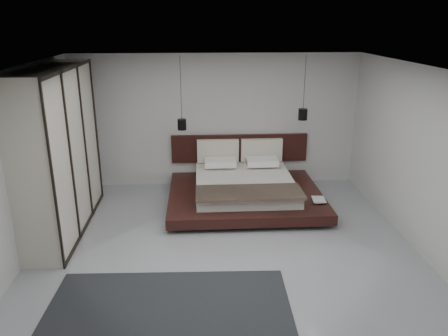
{
  "coord_description": "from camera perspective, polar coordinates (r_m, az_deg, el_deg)",
  "views": [
    {
      "loc": [
        -0.4,
        -6.07,
        3.44
      ],
      "look_at": [
        0.05,
        1.2,
        0.95
      ],
      "focal_mm": 35.0,
      "sensor_mm": 36.0,
      "label": 1
    }
  ],
  "objects": [
    {
      "name": "floor",
      "position": [
        6.98,
        0.17,
        -10.66
      ],
      "size": [
        6.0,
        6.0,
        0.0
      ],
      "primitive_type": "plane",
      "color": "gray",
      "rests_on": "ground"
    },
    {
      "name": "ceiling",
      "position": [
        6.11,
        0.19,
        12.84
      ],
      "size": [
        6.0,
        6.0,
        0.0
      ],
      "primitive_type": "plane",
      "rotation": [
        3.14,
        0.0,
        0.0
      ],
      "color": "white",
      "rests_on": "wall_back"
    },
    {
      "name": "wall_back",
      "position": [
        9.3,
        -1.02,
        6.18
      ],
      "size": [
        6.0,
        0.0,
        6.0
      ],
      "primitive_type": "plane",
      "rotation": [
        1.57,
        0.0,
        0.0
      ],
      "color": "#B9B9B7",
      "rests_on": "floor"
    },
    {
      "name": "wall_front",
      "position": [
        3.7,
        3.29,
        -14.61
      ],
      "size": [
        6.0,
        0.0,
        6.0
      ],
      "primitive_type": "plane",
      "rotation": [
        -1.57,
        0.0,
        0.0
      ],
      "color": "#B9B9B7",
      "rests_on": "floor"
    },
    {
      "name": "wall_left",
      "position": [
        6.91,
        -25.5,
        -0.22
      ],
      "size": [
        0.0,
        6.0,
        6.0
      ],
      "primitive_type": "plane",
      "rotation": [
        1.57,
        0.0,
        1.57
      ],
      "color": "#B9B9B7",
      "rests_on": "floor"
    },
    {
      "name": "wall_right",
      "position": [
        7.25,
        24.59,
        0.74
      ],
      "size": [
        0.0,
        6.0,
        6.0
      ],
      "primitive_type": "plane",
      "rotation": [
        1.57,
        0.0,
        -1.57
      ],
      "color": "#B9B9B7",
      "rests_on": "floor"
    },
    {
      "name": "lattice_screen",
      "position": [
        9.14,
        -19.71,
        4.2
      ],
      "size": [
        0.05,
        0.9,
        2.6
      ],
      "primitive_type": "cube",
      "color": "black",
      "rests_on": "floor"
    },
    {
      "name": "bed",
      "position": [
        8.61,
        2.66,
        -2.58
      ],
      "size": [
        2.93,
        2.45,
        1.1
      ],
      "color": "black",
      "rests_on": "floor"
    },
    {
      "name": "book_lower",
      "position": [
        8.22,
        11.55,
        -4.13
      ],
      "size": [
        0.22,
        0.29,
        0.03
      ],
      "primitive_type": "imported",
      "rotation": [
        0.0,
        0.0,
        -0.02
      ],
      "color": "#99724C",
      "rests_on": "bed"
    },
    {
      "name": "book_upper",
      "position": [
        8.18,
        11.47,
        -4.06
      ],
      "size": [
        0.26,
        0.34,
        0.02
      ],
      "primitive_type": "imported",
      "rotation": [
        0.0,
        0.0,
        -0.1
      ],
      "color": "#99724C",
      "rests_on": "book_lower"
    },
    {
      "name": "pendant_left",
      "position": [
        8.67,
        -5.52,
        5.72
      ],
      "size": [
        0.17,
        0.17,
        1.43
      ],
      "color": "black",
      "rests_on": "ceiling"
    },
    {
      "name": "pendant_right",
      "position": [
        8.88,
        10.26,
        6.93
      ],
      "size": [
        0.18,
        0.18,
        1.26
      ],
      "color": "black",
      "rests_on": "ceiling"
    },
    {
      "name": "wardrobe",
      "position": [
        7.7,
        -20.82,
        2.03
      ],
      "size": [
        0.66,
        2.8,
        2.75
      ],
      "color": "beige",
      "rests_on": "floor"
    },
    {
      "name": "rug",
      "position": [
        5.57,
        -7.46,
        -19.4
      ],
      "size": [
        3.13,
        2.29,
        0.01
      ],
      "primitive_type": "cube",
      "rotation": [
        0.0,
        0.0,
        -0.03
      ],
      "color": "black",
      "rests_on": "floor"
    }
  ]
}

